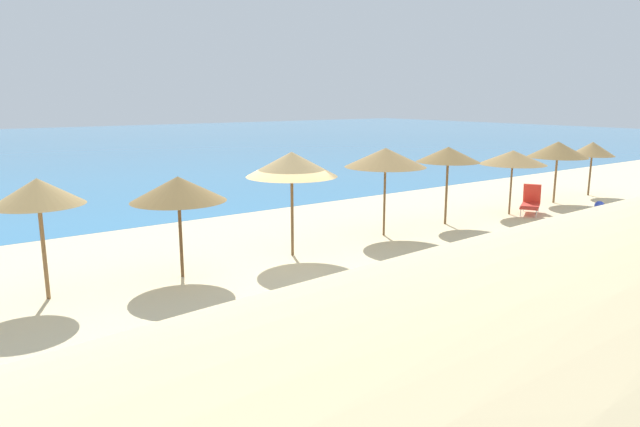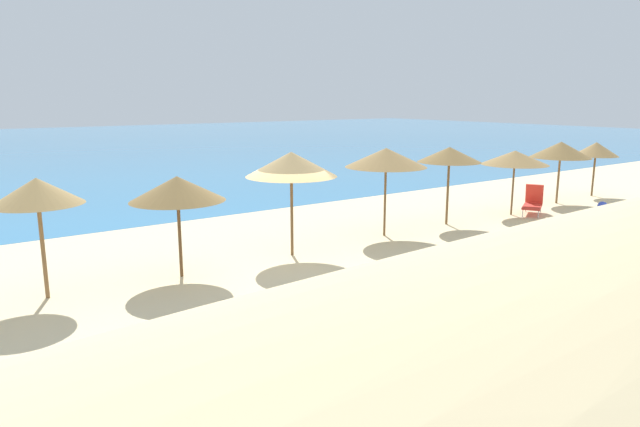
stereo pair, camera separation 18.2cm
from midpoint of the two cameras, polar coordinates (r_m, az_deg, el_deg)
name	(u,v)px [view 2 (the right image)]	position (r m, az deg, el deg)	size (l,w,h in m)	color
ground_plane	(282,261)	(15.82, -3.55, -4.84)	(160.00, 160.00, 0.00)	beige
sea_water	(25,148)	(57.89, -27.72, 5.89)	(160.00, 75.47, 0.01)	teal
dune_ridge	(605,346)	(8.40, 27.57, -11.85)	(54.28, 6.90, 2.65)	#C9B586
beach_umbrella_3	(37,192)	(13.80, -26.47, 2.00)	(1.97, 1.97, 2.77)	brown
beach_umbrella_4	(177,189)	(14.37, -13.95, 2.45)	(2.37, 2.37, 2.59)	brown
beach_umbrella_5	(291,164)	(15.89, -2.61, 5.02)	(2.60, 2.60, 3.01)	brown
beach_umbrella_6	(386,158)	(18.37, 7.01, 5.65)	(2.67, 2.67, 2.91)	brown
beach_umbrella_7	(449,155)	(20.47, 13.26, 5.83)	(2.26, 2.26, 2.79)	brown
beach_umbrella_8	(515,158)	(22.93, 19.41, 5.37)	(2.55, 2.55, 2.51)	brown
beach_umbrella_9	(561,150)	(26.21, 23.45, 5.96)	(2.53, 2.53, 2.66)	brown
beach_umbrella_10	(596,149)	(28.95, 26.41, 5.87)	(1.97, 1.97, 2.50)	brown
lounge_chair_0	(533,202)	(23.64, 21.02, 1.06)	(1.63, 1.31, 1.12)	red
beach_ball	(602,206)	(25.40, 26.95, 0.65)	(0.39, 0.39, 0.39)	blue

